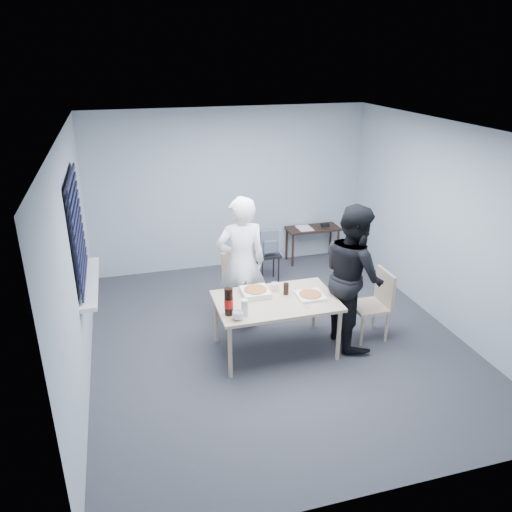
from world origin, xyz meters
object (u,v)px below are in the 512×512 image
object	(u,v)px
backpack	(269,242)
side_table	(313,232)
mug_a	(238,315)
chair_right	(376,300)
person_black	(353,276)
stool	(268,260)
person_white	(241,264)
mug_b	(275,287)
chair_far	(239,281)
dining_table	(276,304)
soda_bottle	(229,302)

from	to	relation	value
backpack	side_table	bearing A→B (deg)	22.87
side_table	mug_a	xyz separation A→B (m)	(-2.01, -2.85, 0.22)
chair_right	backpack	distance (m)	2.08
person_black	stool	distance (m)	2.04
person_white	mug_b	xyz separation A→B (m)	(0.30, -0.45, -0.15)
mug_a	chair_right	bearing A→B (deg)	9.38
chair_far	mug_b	world-z (taller)	chair_far
chair_far	mug_a	world-z (taller)	chair_far
stool	mug_a	world-z (taller)	mug_a
chair_far	mug_a	xyz separation A→B (m)	(-0.33, -1.31, 0.22)
dining_table	stool	xyz separation A→B (m)	(0.49, 1.90, -0.26)
side_table	mug_b	xyz separation A→B (m)	(-1.41, -2.28, 0.22)
stool	chair_right	bearing A→B (deg)	-66.93
dining_table	mug_b	bearing A→B (deg)	75.89
mug_a	dining_table	bearing A→B (deg)	31.23
chair_right	soda_bottle	bearing A→B (deg)	-174.84
person_white	stool	distance (m)	1.50
side_table	dining_table	bearing A→B (deg)	-120.25
stool	mug_b	size ratio (longest dim) A/B	4.76
side_table	backpack	xyz separation A→B (m)	(-0.98, -0.63, 0.15)
chair_far	mug_b	xyz separation A→B (m)	(0.27, -0.74, 0.22)
chair_far	side_table	world-z (taller)	chair_far
chair_right	backpack	world-z (taller)	chair_right
chair_right	soda_bottle	xyz separation A→B (m)	(-1.91, -0.17, 0.33)
stool	soda_bottle	bearing A→B (deg)	-117.58
person_black	dining_table	bearing A→B (deg)	89.12
dining_table	mug_a	bearing A→B (deg)	-148.77
chair_far	person_black	world-z (taller)	person_black
person_black	mug_a	bearing A→B (deg)	101.71
side_table	soda_bottle	bearing A→B (deg)	-127.40
chair_far	chair_right	size ratio (longest dim) A/B	1.00
dining_table	person_white	size ratio (longest dim) A/B	0.80
backpack	chair_far	bearing A→B (deg)	-137.48
person_white	chair_right	bearing A→B (deg)	155.18
backpack	mug_b	size ratio (longest dim) A/B	3.88
chair_far	person_white	size ratio (longest dim) A/B	0.50
side_table	stool	size ratio (longest dim) A/B	1.89
stool	soda_bottle	xyz separation A→B (m)	(-1.09, -2.09, 0.48)
chair_far	stool	size ratio (longest dim) A/B	1.87
chair_right	person_black	distance (m)	0.51
side_table	mug_b	distance (m)	2.69
dining_table	stool	bearing A→B (deg)	75.61
person_black	soda_bottle	world-z (taller)	person_black
chair_right	stool	bearing A→B (deg)	113.07
stool	backpack	bearing A→B (deg)	-90.00
mug_b	person_white	bearing A→B (deg)	123.65
person_black	mug_b	world-z (taller)	person_black
soda_bottle	dining_table	bearing A→B (deg)	17.78
person_black	mug_a	world-z (taller)	person_black
stool	dining_table	bearing A→B (deg)	-104.39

